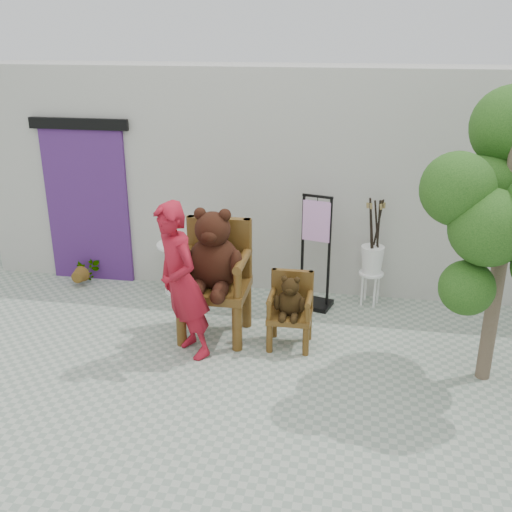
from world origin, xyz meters
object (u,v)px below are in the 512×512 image
Objects in this scene: chair_small at (290,304)px; person at (182,282)px; chair_big at (214,264)px; stool_bucket at (372,259)px; cafe_table at (180,262)px; tree at (507,191)px; display_stand at (315,265)px.

person is (-1.13, -0.46, 0.38)m from chair_small.
chair_big is 1.09× the size of stool_bucket.
chair_big is at bearing -147.69° from stool_bucket.
tree reaches higher than cafe_table.
chair_small is at bearing -126.27° from stool_bucket.
tree reaches higher than display_stand.
chair_big reaches higher than stool_bucket.
chair_big is 2.24× the size of cafe_table.
cafe_table is at bearing 153.29° from person.
tree is at bearing -53.74° from stool_bucket.
chair_small is 0.48× the size of person.
tree is at bearing 48.14° from person.
display_stand is at bearing 143.68° from tree.
display_stand is at bearing -165.58° from stool_bucket.
chair_big is 1.04× the size of display_stand.
tree is at bearing -21.22° from display_stand.
person is 2.69m from stool_bucket.
chair_small is 1.23× the size of cafe_table.
person reaches higher than cafe_table.
person reaches higher than display_stand.
person is at bearing -139.98° from stool_bucket.
person reaches higher than chair_small.
person is 1.19× the size of display_stand.
person is at bearing -72.04° from cafe_table.
person reaches higher than chair_big.
tree reaches higher than chair_small.
chair_small is (0.90, -0.10, -0.39)m from chair_big.
cafe_table is 2.61m from stool_bucket.
display_stand is at bearing 94.57° from person.
cafe_table is at bearing 157.63° from tree.
cafe_table is (-1.68, 1.23, -0.08)m from chair_small.
stool_bucket is at bearing 0.48° from cafe_table.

